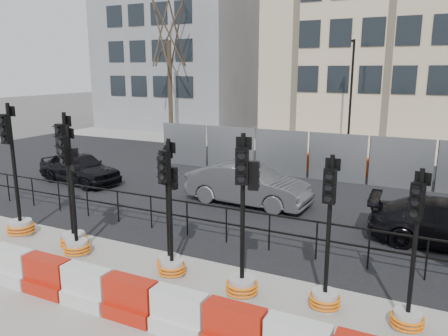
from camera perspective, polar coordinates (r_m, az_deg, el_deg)
The scene contains 20 objects.
ground at distance 10.77m, azimuth -2.55°, elevation -11.98°, with size 120.00×120.00×0.00m, color #51514C.
sidewalk_near at distance 8.57m, azimuth -12.82°, elevation -19.20°, with size 40.00×6.00×0.02m, color gray.
road at distance 16.87m, azimuth 8.98°, elevation -2.84°, with size 40.00×14.00×0.03m, color black.
sidewalk_far at distance 25.41m, azimuth 15.09°, elevation 2.12°, with size 40.00×4.00×0.02m, color gray.
building_grey at distance 35.92m, azimuth -5.50°, elevation 16.68°, with size 11.00×9.06×14.00m.
kerb_railing at distance 11.50m, azimuth 0.31°, elevation -6.63°, with size 18.00×0.04×1.00m.
heras_fencing at distance 19.34m, azimuth 11.50°, elevation 1.09°, with size 14.33×1.72×2.00m.
lamp_post_far at distance 23.95m, azimuth 16.23°, elevation 9.19°, with size 0.12×0.56×6.00m.
tree_bare_far at distance 28.83m, azimuth -7.24°, elevation 16.93°, with size 2.00×2.00×9.00m.
barrier_row at distance 8.53m, azimuth -12.07°, elevation -16.58°, with size 13.60×0.50×0.80m.
traffic_signal_a at distance 13.23m, azimuth -25.27°, elevation -4.97°, with size 0.72×0.72×3.66m.
traffic_signal_b at distance 11.32m, azimuth -18.87°, elevation -7.20°, with size 0.64×0.64×3.25m.
traffic_signal_c at distance 11.78m, azimuth -19.24°, elevation -6.70°, with size 0.69×0.69×3.50m.
traffic_signal_d at distance 10.05m, azimuth -7.23°, elevation -9.61°, with size 0.57×0.57×2.92m.
traffic_signal_e at distance 9.81m, azimuth -6.94°, elevation -10.52°, with size 0.61×0.61×3.10m.
traffic_signal_f at distance 8.89m, azimuth 2.44°, elevation -11.90°, with size 0.66×0.66×3.34m.
traffic_signal_g at distance 8.73m, azimuth 13.13°, elevation -13.98°, with size 0.60×0.60×3.03m.
traffic_signal_h at distance 8.55m, azimuth 23.02°, elevation -15.44°, with size 0.58×0.58×2.93m.
car_a at distance 18.48m, azimuth -18.36°, elevation 0.04°, with size 3.97×2.08×1.29m, color black.
car_b at distance 14.81m, azimuth 3.15°, elevation -2.15°, with size 4.30×1.67×1.40m, color #454549.
Camera 1 is at (4.74, -8.55, 4.50)m, focal length 35.00 mm.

